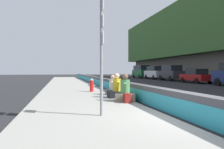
{
  "coord_description": "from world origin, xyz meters",
  "views": [
    {
      "loc": [
        -5.42,
        3.59,
        1.48
      ],
      "look_at": [
        7.34,
        0.45,
        1.24
      ],
      "focal_mm": 33.72,
      "sensor_mm": 36.0,
      "label": 1
    }
  ],
  "objects_px": {
    "seated_person_middle": "(117,90)",
    "backpack": "(127,98)",
    "seated_person_rear": "(113,88)",
    "parked_car_midline": "(171,73)",
    "route_sign_post": "(102,45)",
    "parked_car_far": "(155,72)",
    "fire_hydrant": "(92,85)",
    "parked_car_fourth": "(196,76)",
    "parked_car_farther": "(141,71)",
    "seated_person_foreground": "(125,92)"
  },
  "relations": [
    {
      "from": "fire_hydrant",
      "to": "parked_car_fourth",
      "type": "xyz_separation_m",
      "value": [
        8.61,
        -13.84,
        0.27
      ]
    },
    {
      "from": "route_sign_post",
      "to": "fire_hydrant",
      "type": "distance_m",
      "value": 7.47
    },
    {
      "from": "seated_person_rear",
      "to": "parked_car_far",
      "type": "relative_size",
      "value": 0.23
    },
    {
      "from": "fire_hydrant",
      "to": "route_sign_post",
      "type": "bearing_deg",
      "value": 174.03
    },
    {
      "from": "parked_car_fourth",
      "to": "route_sign_post",
      "type": "bearing_deg",
      "value": 137.36
    },
    {
      "from": "route_sign_post",
      "to": "parked_car_fourth",
      "type": "xyz_separation_m",
      "value": [
        15.86,
        -14.6,
        -1.37
      ]
    },
    {
      "from": "seated_person_rear",
      "to": "backpack",
      "type": "height_order",
      "value": "seated_person_rear"
    },
    {
      "from": "parked_car_fourth",
      "to": "parked_car_farther",
      "type": "relative_size",
      "value": 0.89
    },
    {
      "from": "route_sign_post",
      "to": "backpack",
      "type": "height_order",
      "value": "route_sign_post"
    },
    {
      "from": "route_sign_post",
      "to": "fire_hydrant",
      "type": "xyz_separation_m",
      "value": [
        7.25,
        -0.76,
        -1.65
      ]
    },
    {
      "from": "backpack",
      "to": "seated_person_rear",
      "type": "bearing_deg",
      "value": -2.72
    },
    {
      "from": "route_sign_post",
      "to": "parked_car_farther",
      "type": "distance_m",
      "value": 36.52
    },
    {
      "from": "seated_person_foreground",
      "to": "backpack",
      "type": "relative_size",
      "value": 3.03
    },
    {
      "from": "seated_person_rear",
      "to": "parked_car_midline",
      "type": "xyz_separation_m",
      "value": [
        16.55,
        -13.04,
        0.7
      ]
    },
    {
      "from": "fire_hydrant",
      "to": "seated_person_rear",
      "type": "distance_m",
      "value": 2.18
    },
    {
      "from": "parked_car_midline",
      "to": "seated_person_rear",
      "type": "bearing_deg",
      "value": 141.77
    },
    {
      "from": "backpack",
      "to": "seated_person_middle",
      "type": "bearing_deg",
      "value": -1.2
    },
    {
      "from": "fire_hydrant",
      "to": "seated_person_foreground",
      "type": "distance_m",
      "value": 4.59
    },
    {
      "from": "parked_car_fourth",
      "to": "parked_car_farther",
      "type": "height_order",
      "value": "parked_car_farther"
    },
    {
      "from": "route_sign_post",
      "to": "parked_car_far",
      "type": "height_order",
      "value": "route_sign_post"
    },
    {
      "from": "seated_person_foreground",
      "to": "route_sign_post",
      "type": "bearing_deg",
      "value": 149.78
    },
    {
      "from": "seated_person_middle",
      "to": "seated_person_rear",
      "type": "relative_size",
      "value": 1.09
    },
    {
      "from": "parked_car_fourth",
      "to": "parked_car_far",
      "type": "height_order",
      "value": "parked_car_far"
    },
    {
      "from": "seated_person_rear",
      "to": "parked_car_fourth",
      "type": "distance_m",
      "value": 16.73
    },
    {
      "from": "parked_car_farther",
      "to": "parked_car_midline",
      "type": "bearing_deg",
      "value": -179.42
    },
    {
      "from": "route_sign_post",
      "to": "parked_car_far",
      "type": "xyz_separation_m",
      "value": [
        27.46,
        -14.74,
        -1.05
      ]
    },
    {
      "from": "fire_hydrant",
      "to": "backpack",
      "type": "xyz_separation_m",
      "value": [
        -5.07,
        -0.75,
        -0.25
      ]
    },
    {
      "from": "seated_person_rear",
      "to": "parked_car_farther",
      "type": "xyz_separation_m",
      "value": [
        28.22,
        -12.92,
        0.87
      ]
    },
    {
      "from": "seated_person_foreground",
      "to": "backpack",
      "type": "distance_m",
      "value": 0.59
    },
    {
      "from": "seated_person_foreground",
      "to": "parked_car_midline",
      "type": "xyz_separation_m",
      "value": [
        19.08,
        -13.1,
        0.66
      ]
    },
    {
      "from": "seated_person_rear",
      "to": "parked_car_midline",
      "type": "bearing_deg",
      "value": -38.23
    },
    {
      "from": "seated_person_rear",
      "to": "parked_car_far",
      "type": "height_order",
      "value": "parked_car_far"
    },
    {
      "from": "seated_person_foreground",
      "to": "parked_car_midline",
      "type": "distance_m",
      "value": 23.15
    },
    {
      "from": "parked_car_farther",
      "to": "seated_person_foreground",
      "type": "bearing_deg",
      "value": 157.1
    },
    {
      "from": "fire_hydrant",
      "to": "parked_car_far",
      "type": "relative_size",
      "value": 0.18
    },
    {
      "from": "parked_car_midline",
      "to": "parked_car_far",
      "type": "bearing_deg",
      "value": -0.45
    },
    {
      "from": "seated_person_middle",
      "to": "parked_car_fourth",
      "type": "height_order",
      "value": "parked_car_fourth"
    },
    {
      "from": "parked_car_fourth",
      "to": "parked_car_far",
      "type": "relative_size",
      "value": 0.94
    },
    {
      "from": "parked_car_fourth",
      "to": "parked_car_farther",
      "type": "xyz_separation_m",
      "value": [
        17.62,
        0.02,
        0.49
      ]
    },
    {
      "from": "seated_person_foreground",
      "to": "seated_person_rear",
      "type": "height_order",
      "value": "seated_person_foreground"
    },
    {
      "from": "fire_hydrant",
      "to": "parked_car_farther",
      "type": "distance_m",
      "value": 29.66
    },
    {
      "from": "seated_person_foreground",
      "to": "seated_person_middle",
      "type": "bearing_deg",
      "value": 2.16
    },
    {
      "from": "parked_car_farther",
      "to": "route_sign_post",
      "type": "bearing_deg",
      "value": 156.47
    },
    {
      "from": "seated_person_middle",
      "to": "parked_car_midline",
      "type": "height_order",
      "value": "parked_car_midline"
    },
    {
      "from": "seated_person_middle",
      "to": "backpack",
      "type": "height_order",
      "value": "seated_person_middle"
    },
    {
      "from": "seated_person_rear",
      "to": "parked_car_fourth",
      "type": "bearing_deg",
      "value": -50.7
    },
    {
      "from": "parked_car_far",
      "to": "parked_car_farther",
      "type": "bearing_deg",
      "value": 1.53
    },
    {
      "from": "parked_car_midline",
      "to": "parked_car_farther",
      "type": "relative_size",
      "value": 0.95
    },
    {
      "from": "parked_car_midline",
      "to": "route_sign_post",
      "type": "bearing_deg",
      "value": 146.04
    },
    {
      "from": "seated_person_foreground",
      "to": "parked_car_farther",
      "type": "bearing_deg",
      "value": -22.9
    }
  ]
}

